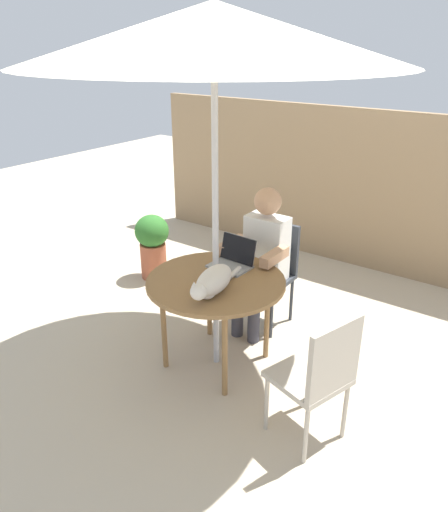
{
  "coord_description": "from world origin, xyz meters",
  "views": [
    {
      "loc": [
        1.87,
        -2.5,
        2.29
      ],
      "look_at": [
        0.0,
        0.1,
        0.86
      ],
      "focal_mm": 34.21,
      "sensor_mm": 36.0,
      "label": 1
    }
  ],
  "objects": [
    {
      "name": "laptop",
      "position": [
        -0.03,
        0.28,
        0.77
      ],
      "size": [
        0.31,
        0.26,
        0.21
      ],
      "color": "gray",
      "rests_on": "patio_table"
    },
    {
      "name": "patio_umbrella",
      "position": [
        0.0,
        0.0,
        2.31
      ],
      "size": [
        2.37,
        2.37,
        2.49
      ],
      "color": "#B7B7BC",
      "rests_on": "ground"
    },
    {
      "name": "chair_occupied",
      "position": [
        0.0,
        0.79,
        0.52
      ],
      "size": [
        0.4,
        0.4,
        0.89
      ],
      "color": "#33383F",
      "rests_on": "ground"
    },
    {
      "name": "patio_table",
      "position": [
        0.0,
        0.0,
        0.65
      ],
      "size": [
        1.0,
        1.0,
        0.71
      ],
      "color": "olive",
      "rests_on": "ground"
    },
    {
      "name": "chair_empty",
      "position": [
        0.98,
        -0.3,
        0.52
      ],
      "size": [
        0.5,
        0.5,
        0.89
      ],
      "color": "#B2A899",
      "rests_on": "ground"
    },
    {
      "name": "fence_back",
      "position": [
        0.0,
        2.35,
        0.83
      ],
      "size": [
        4.83,
        0.08,
        1.67
      ],
      "primitive_type": "cube",
      "color": "#937756",
      "rests_on": "ground"
    },
    {
      "name": "person_seated",
      "position": [
        0.0,
        0.63,
        0.69
      ],
      "size": [
        0.48,
        0.48,
        1.23
      ],
      "color": "white",
      "rests_on": "ground"
    },
    {
      "name": "cat",
      "position": [
        0.1,
        -0.17,
        0.79
      ],
      "size": [
        0.26,
        0.65,
        0.17
      ],
      "color": "silver",
      "rests_on": "patio_table"
    },
    {
      "name": "ground_plane",
      "position": [
        0.0,
        0.0,
        0.0
      ],
      "size": [
        14.0,
        14.0,
        0.0
      ],
      "primitive_type": "plane",
      "color": "#BCAD93"
    },
    {
      "name": "potted_plant_near_fence",
      "position": [
        -1.41,
        0.81,
        0.38
      ],
      "size": [
        0.34,
        0.34,
        0.68
      ],
      "color": "#9E5138",
      "rests_on": "ground"
    }
  ]
}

